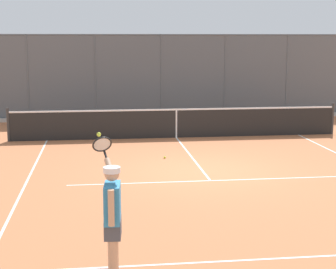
% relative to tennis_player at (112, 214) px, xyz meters
% --- Properties ---
extents(ground_plane, '(60.00, 60.00, 0.00)m').
position_rel_tennis_player_xyz_m(ground_plane, '(-2.37, -5.89, -0.91)').
color(ground_plane, '#B76B42').
extents(court_line_markings, '(8.44, 10.18, 0.01)m').
position_rel_tennis_player_xyz_m(court_line_markings, '(-2.37, -4.63, -0.91)').
color(court_line_markings, white).
rests_on(court_line_markings, ground).
extents(fence_backdrop, '(18.75, 1.37, 3.40)m').
position_rel_tennis_player_xyz_m(fence_backdrop, '(-2.37, -15.54, 0.54)').
color(fence_backdrop, '#565B60').
rests_on(fence_backdrop, ground).
extents(tennis_net, '(10.84, 0.09, 1.07)m').
position_rel_tennis_player_xyz_m(tennis_net, '(-2.37, -10.52, -0.42)').
color(tennis_net, '#2D2D2D').
rests_on(tennis_net, ground).
extents(tennis_player, '(0.41, 1.36, 1.87)m').
position_rel_tennis_player_xyz_m(tennis_player, '(0.00, 0.00, 0.00)').
color(tennis_player, navy).
rests_on(tennis_player, ground).
extents(tennis_ball_mid_court, '(0.07, 0.07, 0.07)m').
position_rel_tennis_player_xyz_m(tennis_ball_mid_court, '(-1.60, -7.41, -0.88)').
color(tennis_ball_mid_court, '#C1D138').
rests_on(tennis_ball_mid_court, ground).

